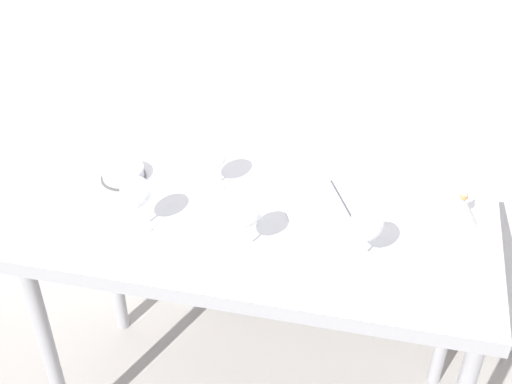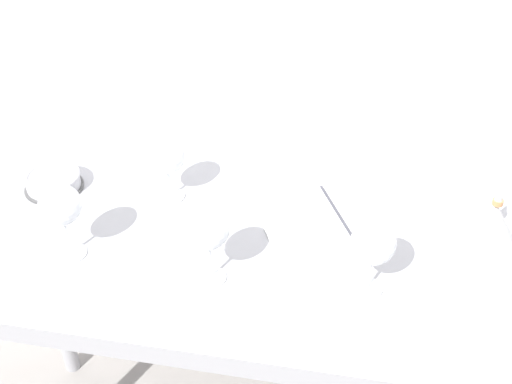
{
  "view_description": "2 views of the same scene",
  "coord_description": "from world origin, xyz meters",
  "px_view_note": "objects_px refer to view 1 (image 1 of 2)",
  "views": [
    {
      "loc": [
        0.33,
        -1.54,
        2.2
      ],
      "look_at": [
        -0.02,
        0.04,
        0.97
      ],
      "focal_mm": 48.16,
      "sensor_mm": 36.0,
      "label": 1
    },
    {
      "loc": [
        0.27,
        -1.12,
        1.87
      ],
      "look_at": [
        0.05,
        0.04,
        1.01
      ],
      "focal_mm": 46.68,
      "sensor_mm": 36.0,
      "label": 2
    }
  ],
  "objects_px": {
    "wine_glass_far_left": "(212,156)",
    "decanter_funnel": "(461,210)",
    "tasting_bowl": "(123,172)",
    "open_notebook": "(342,202)",
    "wine_glass_near_left": "(136,193)",
    "wine_glass_near_right": "(366,225)",
    "wine_glass_near_center": "(245,212)"
  },
  "relations": [
    {
      "from": "wine_glass_near_center",
      "to": "decanter_funnel",
      "type": "bearing_deg",
      "value": 23.09
    },
    {
      "from": "wine_glass_near_right",
      "to": "open_notebook",
      "type": "bearing_deg",
      "value": 109.53
    },
    {
      "from": "wine_glass_far_left",
      "to": "open_notebook",
      "type": "height_order",
      "value": "wine_glass_far_left"
    },
    {
      "from": "wine_glass_far_left",
      "to": "decanter_funnel",
      "type": "relative_size",
      "value": 1.17
    },
    {
      "from": "wine_glass_near_center",
      "to": "tasting_bowl",
      "type": "relative_size",
      "value": 1.24
    },
    {
      "from": "tasting_bowl",
      "to": "decanter_funnel",
      "type": "bearing_deg",
      "value": 0.38
    },
    {
      "from": "open_notebook",
      "to": "tasting_bowl",
      "type": "distance_m",
      "value": 0.7
    },
    {
      "from": "wine_glass_near_right",
      "to": "tasting_bowl",
      "type": "distance_m",
      "value": 0.82
    },
    {
      "from": "wine_glass_near_left",
      "to": "open_notebook",
      "type": "height_order",
      "value": "wine_glass_near_left"
    },
    {
      "from": "open_notebook",
      "to": "decanter_funnel",
      "type": "bearing_deg",
      "value": -29.44
    },
    {
      "from": "open_notebook",
      "to": "wine_glass_near_center",
      "type": "bearing_deg",
      "value": -158.21
    },
    {
      "from": "tasting_bowl",
      "to": "decanter_funnel",
      "type": "xyz_separation_m",
      "value": [
        1.05,
        0.01,
        0.02
      ]
    },
    {
      "from": "wine_glass_near_right",
      "to": "tasting_bowl",
      "type": "xyz_separation_m",
      "value": [
        -0.79,
        0.21,
        -0.1
      ]
    },
    {
      "from": "wine_glass_near_center",
      "to": "decanter_funnel",
      "type": "height_order",
      "value": "wine_glass_near_center"
    },
    {
      "from": "wine_glass_near_center",
      "to": "tasting_bowl",
      "type": "xyz_separation_m",
      "value": [
        -0.46,
        0.24,
        -0.11
      ]
    },
    {
      "from": "wine_glass_near_center",
      "to": "wine_glass_near_left",
      "type": "height_order",
      "value": "same"
    },
    {
      "from": "open_notebook",
      "to": "decanter_funnel",
      "type": "distance_m",
      "value": 0.35
    },
    {
      "from": "wine_glass_near_center",
      "to": "tasting_bowl",
      "type": "distance_m",
      "value": 0.53
    },
    {
      "from": "wine_glass_near_left",
      "to": "wine_glass_far_left",
      "type": "height_order",
      "value": "wine_glass_near_left"
    },
    {
      "from": "tasting_bowl",
      "to": "decanter_funnel",
      "type": "relative_size",
      "value": 1.02
    },
    {
      "from": "wine_glass_near_right",
      "to": "tasting_bowl",
      "type": "relative_size",
      "value": 1.17
    },
    {
      "from": "open_notebook",
      "to": "decanter_funnel",
      "type": "relative_size",
      "value": 2.97
    },
    {
      "from": "decanter_funnel",
      "to": "wine_glass_near_center",
      "type": "bearing_deg",
      "value": -156.91
    },
    {
      "from": "wine_glass_near_left",
      "to": "tasting_bowl",
      "type": "relative_size",
      "value": 1.24
    },
    {
      "from": "wine_glass_near_center",
      "to": "wine_glass_far_left",
      "type": "height_order",
      "value": "wine_glass_near_center"
    },
    {
      "from": "wine_glass_far_left",
      "to": "wine_glass_near_left",
      "type": "bearing_deg",
      "value": -122.26
    },
    {
      "from": "open_notebook",
      "to": "tasting_bowl",
      "type": "bearing_deg",
      "value": 155.66
    },
    {
      "from": "wine_glass_near_left",
      "to": "wine_glass_far_left",
      "type": "bearing_deg",
      "value": 57.74
    },
    {
      "from": "tasting_bowl",
      "to": "decanter_funnel",
      "type": "height_order",
      "value": "decanter_funnel"
    },
    {
      "from": "wine_glass_near_right",
      "to": "wine_glass_near_center",
      "type": "xyz_separation_m",
      "value": [
        -0.32,
        -0.03,
        0.01
      ]
    },
    {
      "from": "tasting_bowl",
      "to": "wine_glass_near_left",
      "type": "bearing_deg",
      "value": -58.07
    },
    {
      "from": "wine_glass_far_left",
      "to": "decanter_funnel",
      "type": "height_order",
      "value": "wine_glass_far_left"
    }
  ]
}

